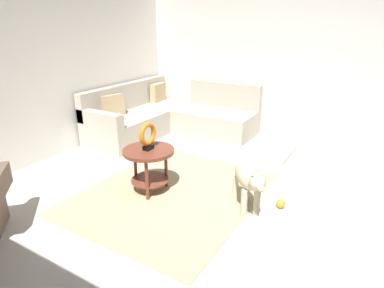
{
  "coord_description": "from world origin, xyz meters",
  "views": [
    {
      "loc": [
        -2.7,
        -1.29,
        1.93
      ],
      "look_at": [
        0.45,
        0.6,
        0.55
      ],
      "focal_mm": 30.65,
      "sensor_mm": 36.0,
      "label": 1
    }
  ],
  "objects_px": {
    "torus_sculpture": "(148,135)",
    "dog_toy_ball": "(281,204)",
    "sectional_couch": "(168,118)",
    "side_table": "(149,159)",
    "dog_bed_mat": "(271,151)",
    "dog": "(248,179)"
  },
  "relations": [
    {
      "from": "dog_toy_ball",
      "to": "dog_bed_mat",
      "type": "bearing_deg",
      "value": 21.7
    },
    {
      "from": "torus_sculpture",
      "to": "dog",
      "type": "height_order",
      "value": "torus_sculpture"
    },
    {
      "from": "sectional_couch",
      "to": "torus_sculpture",
      "type": "bearing_deg",
      "value": -151.0
    },
    {
      "from": "dog",
      "to": "sectional_couch",
      "type": "bearing_deg",
      "value": -78.71
    },
    {
      "from": "sectional_couch",
      "to": "torus_sculpture",
      "type": "distance_m",
      "value": 2.24
    },
    {
      "from": "torus_sculpture",
      "to": "dog_bed_mat",
      "type": "distance_m",
      "value": 2.21
    },
    {
      "from": "dog_bed_mat",
      "to": "dog",
      "type": "relative_size",
      "value": 1.18
    },
    {
      "from": "dog_bed_mat",
      "to": "dog",
      "type": "bearing_deg",
      "value": -170.51
    },
    {
      "from": "side_table",
      "to": "torus_sculpture",
      "type": "height_order",
      "value": "torus_sculpture"
    },
    {
      "from": "side_table",
      "to": "dog_bed_mat",
      "type": "relative_size",
      "value": 0.75
    },
    {
      "from": "torus_sculpture",
      "to": "dog_toy_ball",
      "type": "bearing_deg",
      "value": -73.72
    },
    {
      "from": "sectional_couch",
      "to": "dog_toy_ball",
      "type": "xyz_separation_m",
      "value": [
        -1.5,
        -2.53,
        -0.24
      ]
    },
    {
      "from": "sectional_couch",
      "to": "torus_sculpture",
      "type": "height_order",
      "value": "sectional_couch"
    },
    {
      "from": "side_table",
      "to": "torus_sculpture",
      "type": "relative_size",
      "value": 1.84
    },
    {
      "from": "side_table",
      "to": "torus_sculpture",
      "type": "distance_m",
      "value": 0.29
    },
    {
      "from": "side_table",
      "to": "torus_sculpture",
      "type": "xyz_separation_m",
      "value": [
        -0.0,
        -0.0,
        0.29
      ]
    },
    {
      "from": "sectional_couch",
      "to": "dog_bed_mat",
      "type": "bearing_deg",
      "value": -90.16
    },
    {
      "from": "sectional_couch",
      "to": "side_table",
      "type": "distance_m",
      "value": 2.2
    },
    {
      "from": "torus_sculpture",
      "to": "dog_bed_mat",
      "type": "relative_size",
      "value": 0.41
    },
    {
      "from": "dog_toy_ball",
      "to": "side_table",
      "type": "bearing_deg",
      "value": 106.28
    },
    {
      "from": "dog",
      "to": "torus_sculpture",
      "type": "bearing_deg",
      "value": -31.94
    },
    {
      "from": "sectional_couch",
      "to": "side_table",
      "type": "xyz_separation_m",
      "value": [
        -1.93,
        -1.07,
        0.13
      ]
    }
  ]
}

